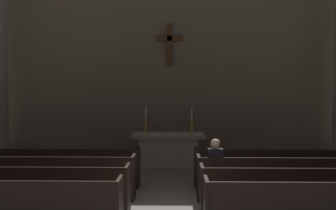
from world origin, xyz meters
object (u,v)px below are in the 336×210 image
pew_left_row_1 (10,207)px  pew_left_row_4 (65,167)px  candlestick_left (146,125)px  candlestick_right (192,125)px  pew_left_row_3 (51,177)px  pew_left_row_2 (33,190)px  altar (169,149)px  pew_right_row_2 (297,191)px  pew_right_row_1 (318,209)px  lone_worshipper (215,167)px  pew_right_row_3 (282,178)px  pew_right_row_4 (270,168)px

pew_left_row_1 → pew_left_row_4: 2.94m
candlestick_left → candlestick_right: bearing=0.0°
pew_left_row_3 → pew_left_row_4: 0.98m
pew_left_row_2 → altar: 4.98m
pew_left_row_1 → pew_right_row_2: size_ratio=1.00×
pew_right_row_1 → lone_worshipper: (-1.42, 2.00, 0.22)m
pew_left_row_1 → pew_right_row_3: bearing=21.6°
pew_right_row_1 → pew_left_row_3: bearing=158.4°
pew_right_row_2 → pew_right_row_4: 1.96m
pew_left_row_4 → lone_worshipper: 3.65m
pew_right_row_3 → pew_left_row_2: bearing=-168.8°
pew_left_row_4 → candlestick_right: bearing=36.7°
lone_worshipper → pew_left_row_3: bearing=-179.4°
pew_left_row_1 → pew_left_row_3: (0.00, 1.96, 0.00)m
pew_right_row_3 → pew_right_row_2: bearing=-90.0°
pew_left_row_2 → pew_right_row_4: size_ratio=1.00×
pew_right_row_3 → pew_right_row_4: same height
pew_right_row_2 → candlestick_left: bearing=126.3°
pew_left_row_4 → altar: altar is taller
pew_right_row_2 → candlestick_right: bearing=112.3°
pew_left_row_1 → pew_left_row_2: 0.98m
lone_worshipper → pew_right_row_2: bearing=-35.6°
pew_left_row_3 → altar: bearing=53.5°
pew_left_row_3 → pew_right_row_3: bearing=0.0°
pew_right_row_1 → pew_right_row_3: 1.96m
pew_right_row_4 → lone_worshipper: size_ratio=2.74×
pew_right_row_3 → pew_right_row_4: size_ratio=1.00×
pew_left_row_1 → pew_left_row_3: size_ratio=1.00×
pew_right_row_2 → pew_right_row_3: (0.00, 0.98, 0.00)m
candlestick_right → pew_left_row_2: bearing=-126.3°
pew_left_row_1 → pew_right_row_2: same height
pew_right_row_2 → candlestick_right: size_ratio=4.65×
pew_right_row_3 → pew_right_row_1: bearing=-90.0°
pew_left_row_2 → altar: altar is taller
pew_right_row_4 → pew_right_row_1: bearing=-90.0°
altar → candlestick_left: size_ratio=2.83×
pew_left_row_4 → altar: (2.47, 2.36, 0.06)m
pew_right_row_2 → pew_right_row_1: bearing=-90.0°
pew_left_row_2 → candlestick_left: 4.74m
pew_left_row_3 → candlestick_right: candlestick_right is taller
pew_right_row_2 → pew_left_row_1: bearing=-168.8°
pew_right_row_1 → pew_right_row_3: size_ratio=1.00×
pew_left_row_1 → candlestick_left: 5.65m
pew_left_row_3 → pew_right_row_3: (4.95, 0.00, 0.00)m
pew_right_row_3 → candlestick_right: (-1.77, 3.35, 0.79)m
pew_left_row_3 → pew_right_row_3: same height
pew_left_row_1 → pew_right_row_1: (4.95, 0.00, 0.00)m
altar → pew_right_row_3: bearing=-53.5°
pew_right_row_3 → candlestick_left: bearing=133.5°
pew_right_row_1 → pew_right_row_2: size_ratio=1.00×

